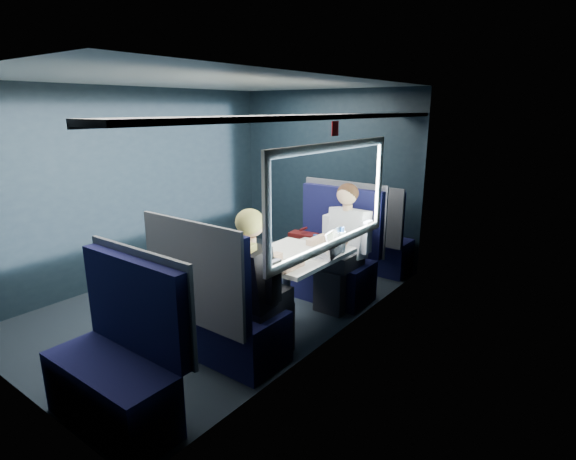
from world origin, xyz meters
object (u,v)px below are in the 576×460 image
Objects in this scene: table at (299,262)px; seat_row_front at (369,241)px; man at (343,240)px; seat_row_back at (120,364)px; laptop at (328,249)px; woman at (255,279)px; seat_bay_far at (219,314)px; bottle_small at (342,241)px; seat_bay_near at (330,258)px; cup at (340,242)px.

seat_row_front reaches higher than table.
seat_row_front is 1.17m from man.
laptop is at bearing 77.28° from seat_row_back.
woman reaches higher than laptop.
seat_row_front is 2.54m from woman.
seat_bay_far is (-0.18, -0.87, -0.25)m from table.
table is 0.93m from seat_bay_far.
man is 3.40× the size of laptop.
man reaches higher than table.
seat_row_front is 3.59m from seat_row_back.
seat_bay_far reaches higher than table.
laptop is at bearing -101.62° from bottle_small.
seat_bay_near is 1.63m from woman.
seat_row_back is 1.16m from woman.
seat_row_front is 1.79m from laptop.
table is at bearing -95.52° from man.
man is 0.62m from laptop.
bottle_small is at bearing 78.38° from laptop.
laptop is 4.39× the size of cup.
man is 1.41m from woman.
seat_bay_far is 0.92m from seat_row_back.
laptop is 1.59× the size of bottle_small.
man is 0.48m from bottle_small.
seat_bay_near is 0.68m from cup.
seat_row_front reaches higher than cup.
table is 2.57× the size of laptop.
cup is (0.38, -0.43, 0.36)m from seat_bay_near.
seat_bay_near is 0.87m from bottle_small.
woman is at bearing -102.30° from bottle_small.
seat_bay_far reaches higher than cup.
woman reaches higher than seat_row_back.
seat_bay_far is 1.32m from bottle_small.
table is 0.86× the size of seat_row_front.
seat_row_back reaches higher than laptop.
seat_row_back is (0.00, -3.59, 0.00)m from seat_row_front.
laptop is (0.25, 0.11, 0.15)m from table.
woman is (0.25, 0.17, 0.31)m from seat_bay_far.
cup is at bearing 84.35° from woman.
bottle_small reaches higher than table.
laptop is (0.44, -0.76, 0.39)m from seat_bay_near.
bottle_small is at bearing 77.70° from woman.
man is 0.29m from cup.
laptop is at bearing -73.07° from man.
table is 1.82m from seat_row_front.
seat_row_front is 0.88× the size of woman.
bottle_small is (0.47, 2.08, 0.44)m from seat_row_back.
man is 14.92× the size of cup.
seat_bay_far is 1.09× the size of seat_row_back.
cup is (0.36, 1.31, 0.37)m from seat_bay_far.
man is at bearing 106.93° from laptop.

